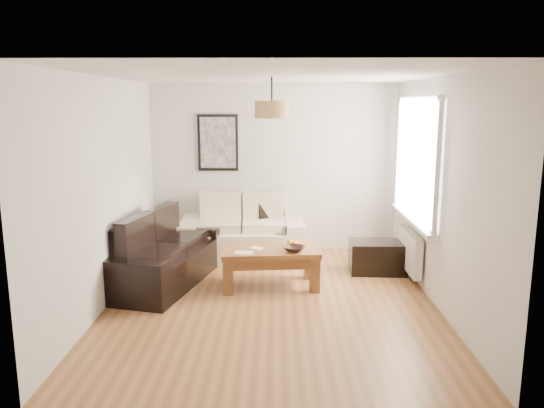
{
  "coord_description": "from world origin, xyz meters",
  "views": [
    {
      "loc": [
        0.06,
        -5.85,
        2.3
      ],
      "look_at": [
        0.0,
        0.6,
        1.05
      ],
      "focal_mm": 34.44,
      "sensor_mm": 36.0,
      "label": 1
    }
  ],
  "objects_px": {
    "loveseat_cream": "(242,228)",
    "coffee_table": "(270,267)",
    "sofa_leather": "(162,251)",
    "ottoman": "(377,257)"
  },
  "relations": [
    {
      "from": "loveseat_cream",
      "to": "coffee_table",
      "type": "distance_m",
      "value": 1.37
    },
    {
      "from": "sofa_leather",
      "to": "ottoman",
      "type": "distance_m",
      "value": 2.92
    },
    {
      "from": "ottoman",
      "to": "loveseat_cream",
      "type": "bearing_deg",
      "value": 159.7
    },
    {
      "from": "coffee_table",
      "to": "sofa_leather",
      "type": "bearing_deg",
      "value": 174.36
    },
    {
      "from": "loveseat_cream",
      "to": "sofa_leather",
      "type": "height_order",
      "value": "loveseat_cream"
    },
    {
      "from": "loveseat_cream",
      "to": "sofa_leather",
      "type": "bearing_deg",
      "value": -132.83
    },
    {
      "from": "coffee_table",
      "to": "ottoman",
      "type": "bearing_deg",
      "value": 21.26
    },
    {
      "from": "sofa_leather",
      "to": "ottoman",
      "type": "relative_size",
      "value": 2.58
    },
    {
      "from": "loveseat_cream",
      "to": "sofa_leather",
      "type": "relative_size",
      "value": 0.94
    },
    {
      "from": "coffee_table",
      "to": "ottoman",
      "type": "height_order",
      "value": "coffee_table"
    }
  ]
}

